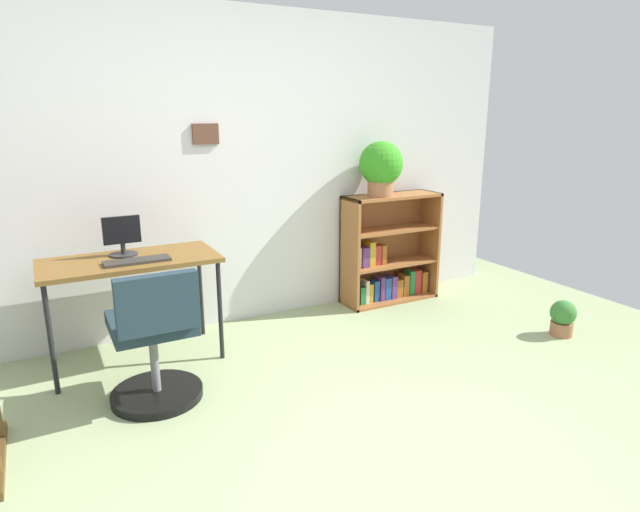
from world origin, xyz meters
name	(u,v)px	position (x,y,z in m)	size (l,w,h in m)	color
ground_plane	(379,472)	(0.00, 0.00, 0.00)	(6.24, 6.24, 0.00)	#93A576
wall_back	(221,172)	(0.00, 2.15, 1.18)	(5.20, 0.12, 2.35)	silver
desk	(130,267)	(-0.77, 1.72, 0.65)	(1.09, 0.54, 0.71)	brown
monitor	(122,237)	(-0.79, 1.82, 0.83)	(0.23, 0.18, 0.26)	#262628
keyboard	(137,261)	(-0.74, 1.61, 0.72)	(0.40, 0.13, 0.02)	#302E29
office_chair	(155,345)	(-0.76, 1.11, 0.35)	(0.52, 0.55, 0.82)	black
bookshelf_low	(387,255)	(1.40, 1.95, 0.40)	(0.86, 0.30, 0.94)	#9C5E30
potted_plant_on_shelf	(381,166)	(1.27, 1.90, 1.18)	(0.36, 0.36, 0.45)	#9E6642
potted_plant_floor	(563,317)	(2.09, 0.67, 0.14)	(0.19, 0.19, 0.27)	#9E6642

